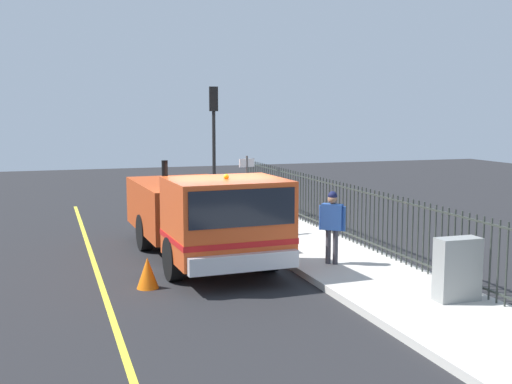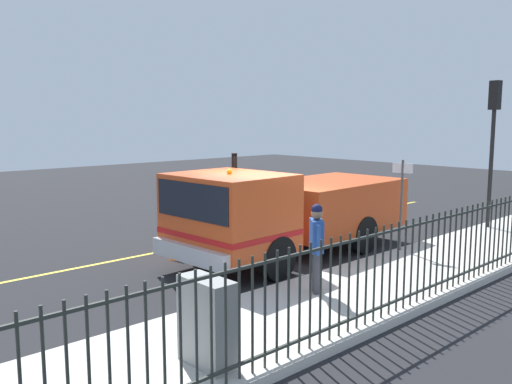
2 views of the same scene
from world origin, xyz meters
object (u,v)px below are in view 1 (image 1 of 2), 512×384
Objects in this scene: worker_standing at (332,220)px; traffic_light_near at (214,124)px; traffic_cone at (148,273)px; utility_cabinet at (457,269)px; street_sign at (247,185)px; work_truck at (204,212)px.

worker_standing is 0.39× the size of traffic_light_near.
utility_cabinet is at bearing -31.04° from traffic_cone.
traffic_light_near is 9.93m from traffic_cone.
worker_standing is 4.17m from street_sign.
work_truck is 3.00m from street_sign.
street_sign is at bearing -130.44° from work_truck.
traffic_light_near reaches higher than street_sign.
worker_standing is (2.60, -1.72, -0.06)m from work_truck.
street_sign is at bearing 50.39° from traffic_cone.
work_truck is 7.41m from traffic_light_near.
street_sign reaches higher than worker_standing.
work_truck is at bearing 48.35° from traffic_cone.
work_truck is 2.70m from traffic_cone.
traffic_cone is at bearing 43.10° from worker_standing.
work_truck is at bearing -127.88° from street_sign.
traffic_cone is at bearing -129.61° from street_sign.
worker_standing is 1.43× the size of utility_cabinet.
traffic_light_near is at bearing 66.93° from traffic_cone.
street_sign is at bearing 103.37° from utility_cabinet.
work_truck is 6.24m from utility_cabinet.
street_sign is (3.52, 4.25, 1.24)m from traffic_cone.
traffic_light_near is (2.04, 6.84, 1.98)m from work_truck.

